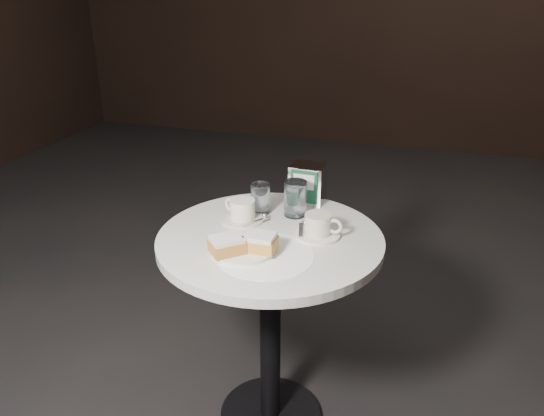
{
  "coord_description": "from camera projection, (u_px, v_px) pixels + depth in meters",
  "views": [
    {
      "loc": [
        0.44,
        -1.39,
        1.49
      ],
      "look_at": [
        0.0,
        0.02,
        0.83
      ],
      "focal_mm": 35.0,
      "sensor_mm": 36.0,
      "label": 1
    }
  ],
  "objects": [
    {
      "name": "cafe_table",
      "position": [
        270.0,
        290.0,
        1.71
      ],
      "size": [
        0.7,
        0.7,
        0.74
      ],
      "color": "black",
      "rests_on": "ground"
    },
    {
      "name": "sugar_spill",
      "position": [
        265.0,
        255.0,
        1.52
      ],
      "size": [
        0.35,
        0.35,
        0.0
      ],
      "primitive_type": "cylinder",
      "rotation": [
        0.0,
        0.0,
        -0.26
      ],
      "color": "white",
      "rests_on": "cafe_table"
    },
    {
      "name": "beignet_plate",
      "position": [
        243.0,
        246.0,
        1.52
      ],
      "size": [
        0.25,
        0.25,
        0.06
      ],
      "rotation": [
        0.0,
        0.0,
        0.43
      ],
      "color": "silver",
      "rests_on": "cafe_table"
    },
    {
      "name": "coffee_cup_left",
      "position": [
        242.0,
        212.0,
        1.72
      ],
      "size": [
        0.18,
        0.18,
        0.07
      ],
      "rotation": [
        0.0,
        0.0,
        -0.4
      ],
      "color": "beige",
      "rests_on": "cafe_table"
    },
    {
      "name": "coffee_cup_right",
      "position": [
        318.0,
        227.0,
        1.62
      ],
      "size": [
        0.15,
        0.14,
        0.07
      ],
      "rotation": [
        0.0,
        0.0,
        -0.03
      ],
      "color": "white",
      "rests_on": "cafe_table"
    },
    {
      "name": "water_glass_left",
      "position": [
        260.0,
        199.0,
        1.77
      ],
      "size": [
        0.08,
        0.08,
        0.1
      ],
      "rotation": [
        0.0,
        0.0,
        0.23
      ],
      "color": "silver",
      "rests_on": "cafe_table"
    },
    {
      "name": "water_glass_right",
      "position": [
        295.0,
        199.0,
        1.75
      ],
      "size": [
        0.08,
        0.08,
        0.12
      ],
      "rotation": [
        0.0,
        0.0,
        0.03
      ],
      "color": "silver",
      "rests_on": "cafe_table"
    },
    {
      "name": "napkin_dispenser",
      "position": [
        307.0,
        183.0,
        1.85
      ],
      "size": [
        0.12,
        0.1,
        0.14
      ],
      "rotation": [
        0.0,
        0.0,
        -0.02
      ],
      "color": "silver",
      "rests_on": "cafe_table"
    }
  ]
}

